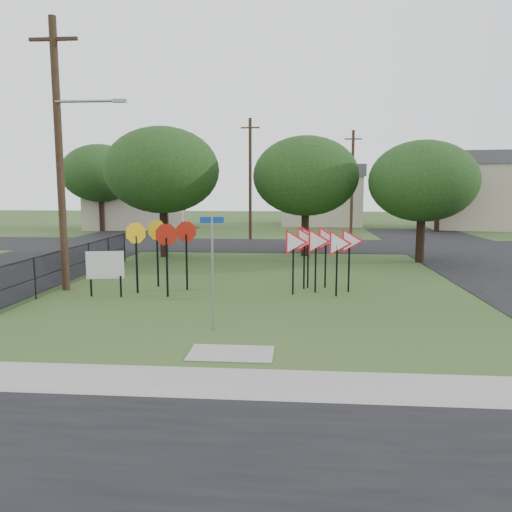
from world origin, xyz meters
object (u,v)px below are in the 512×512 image
(street_name_sign, at_px, (212,266))
(yield_sign_cluster, at_px, (319,244))
(stop_sign_cluster, at_px, (162,240))
(info_board, at_px, (105,267))

(street_name_sign, relative_size, yield_sign_cluster, 0.98)
(street_name_sign, distance_m, stop_sign_cluster, 5.64)
(street_name_sign, height_order, yield_sign_cluster, street_name_sign)
(yield_sign_cluster, relative_size, info_board, 1.92)
(street_name_sign, bearing_deg, stop_sign_cluster, 119.29)
(street_name_sign, xyz_separation_m, info_board, (-4.54, 3.82, -0.69))
(stop_sign_cluster, xyz_separation_m, yield_sign_cluster, (5.88, 0.49, -0.14))
(street_name_sign, distance_m, yield_sign_cluster, 6.25)
(street_name_sign, height_order, stop_sign_cluster, street_name_sign)
(yield_sign_cluster, bearing_deg, street_name_sign, -120.02)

